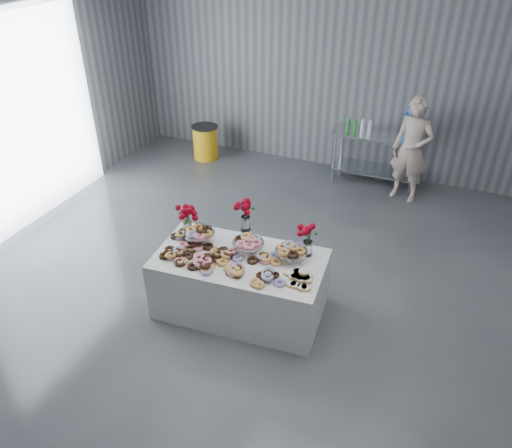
{
  "coord_description": "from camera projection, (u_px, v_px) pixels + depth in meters",
  "views": [
    {
      "loc": [
        1.75,
        -3.83,
        4.05
      ],
      "look_at": [
        -0.18,
        0.7,
        0.93
      ],
      "focal_mm": 35.0,
      "sensor_mm": 36.0,
      "label": 1
    }
  ],
  "objects": [
    {
      "name": "cake_stand_right",
      "position": [
        291.0,
        249.0,
        5.47
      ],
      "size": [
        0.36,
        0.36,
        0.17
      ],
      "color": "silver",
      "rests_on": "display_table"
    },
    {
      "name": "trash_barrel",
      "position": [
        205.0,
        142.0,
        9.41
      ],
      "size": [
        0.5,
        0.5,
        0.64
      ],
      "rotation": [
        0.0,
        0.0,
        -0.07
      ],
      "color": "yellow",
      "rests_on": "ground"
    },
    {
      "name": "display_table",
      "position": [
        240.0,
        284.0,
        5.77
      ],
      "size": [
        1.97,
        1.15,
        0.75
      ],
      "primitive_type": "cube",
      "rotation": [
        0.0,
        0.0,
        0.08
      ],
      "color": "white",
      "rests_on": "ground"
    },
    {
      "name": "bouquet_right",
      "position": [
        309.0,
        233.0,
        5.46
      ],
      "size": [
        0.26,
        0.26,
        0.42
      ],
      "color": "white",
      "rests_on": "display_table"
    },
    {
      "name": "donut_mounds",
      "position": [
        238.0,
        257.0,
        5.51
      ],
      "size": [
        1.86,
        0.94,
        0.09
      ],
      "primitive_type": null,
      "rotation": [
        0.0,
        0.0,
        0.08
      ],
      "color": "gold",
      "rests_on": "display_table"
    },
    {
      "name": "bouquet_left",
      "position": [
        186.0,
        213.0,
        5.81
      ],
      "size": [
        0.26,
        0.26,
        0.42
      ],
      "color": "white",
      "rests_on": "display_table"
    },
    {
      "name": "cake_stand_left",
      "position": [
        199.0,
        232.0,
        5.76
      ],
      "size": [
        0.36,
        0.36,
        0.17
      ],
      "color": "silver",
      "rests_on": "display_table"
    },
    {
      "name": "danish_pile",
      "position": [
        302.0,
        275.0,
        5.22
      ],
      "size": [
        0.48,
        0.48,
        0.11
      ],
      "primitive_type": null,
      "color": "white",
      "rests_on": "display_table"
    },
    {
      "name": "ground",
      "position": [
        246.0,
        325.0,
        5.73
      ],
      "size": [
        9.0,
        9.0,
        0.0
      ],
      "primitive_type": "plane",
      "color": "#3A3D42",
      "rests_on": "ground"
    },
    {
      "name": "person",
      "position": [
        412.0,
        150.0,
        7.82
      ],
      "size": [
        0.7,
        0.54,
        1.7
      ],
      "primitive_type": "imported",
      "rotation": [
        0.0,
        0.0,
        -0.23
      ],
      "color": "#CC8C93",
      "rests_on": "ground"
    },
    {
      "name": "water_jug",
      "position": [
        412.0,
        124.0,
        7.94
      ],
      "size": [
        0.28,
        0.28,
        0.55
      ],
      "color": "#458AED",
      "rests_on": "prep_table"
    },
    {
      "name": "room_walls",
      "position": [
        218.0,
        95.0,
        4.46
      ],
      "size": [
        8.04,
        9.04,
        4.02
      ],
      "color": "slate",
      "rests_on": "ground"
    },
    {
      "name": "prep_table",
      "position": [
        376.0,
        150.0,
        8.39
      ],
      "size": [
        1.5,
        0.6,
        0.9
      ],
      "color": "silver",
      "rests_on": "ground"
    },
    {
      "name": "cake_stand_mid",
      "position": [
        248.0,
        241.0,
        5.6
      ],
      "size": [
        0.36,
        0.36,
        0.17
      ],
      "color": "silver",
      "rests_on": "display_table"
    },
    {
      "name": "bouquet_center",
      "position": [
        246.0,
        213.0,
        5.66
      ],
      "size": [
        0.26,
        0.26,
        0.57
      ],
      "color": "silver",
      "rests_on": "display_table"
    },
    {
      "name": "drink_bottles",
      "position": [
        359.0,
        125.0,
        8.2
      ],
      "size": [
        0.54,
        0.08,
        0.27
      ],
      "primitive_type": null,
      "color": "#268C33",
      "rests_on": "prep_table"
    }
  ]
}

